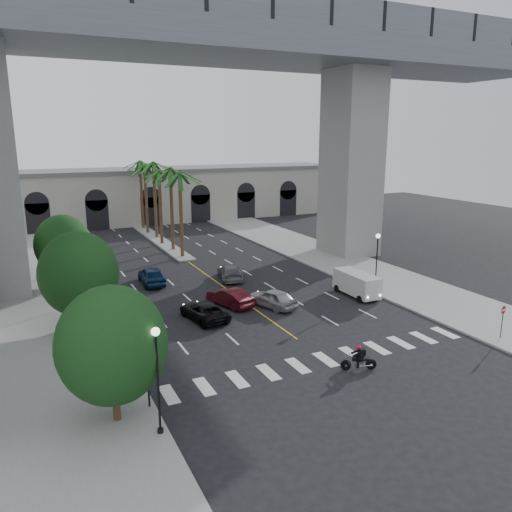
{
  "coord_description": "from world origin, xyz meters",
  "views": [
    {
      "loc": [
        -16.27,
        -25.46,
        13.54
      ],
      "look_at": [
        -1.22,
        6.0,
        5.12
      ],
      "focal_mm": 35.0,
      "sensor_mm": 36.0,
      "label": 1
    }
  ],
  "objects": [
    {
      "name": "palm_a",
      "position": [
        0.0,
        28.0,
        9.1
      ],
      "size": [
        3.2,
        3.2,
        10.3
      ],
      "color": "#47331E",
      "rests_on": "ground"
    },
    {
      "name": "pedestrian_a",
      "position": [
        -11.57,
        0.67,
        1.14
      ],
      "size": [
        0.84,
        0.69,
        1.98
      ],
      "primitive_type": "imported",
      "rotation": [
        0.0,
        0.0,
        0.34
      ],
      "color": "black",
      "rests_on": "sidewalk_left"
    },
    {
      "name": "lamp_post_right",
      "position": [
        11.4,
        8.0,
        3.22
      ],
      "size": [
        0.4,
        0.4,
        5.35
      ],
      "color": "black",
      "rests_on": "ground"
    },
    {
      "name": "sidewalk_left",
      "position": [
        -15.0,
        15.0,
        0.07
      ],
      "size": [
        8.0,
        100.0,
        0.15
      ],
      "primitive_type": "cube",
      "color": "gray",
      "rests_on": "ground"
    },
    {
      "name": "street_tree_far",
      "position": [
        -13.0,
        22.0,
        3.9
      ],
      "size": [
        5.04,
        5.04,
        6.68
      ],
      "color": "#382616",
      "rests_on": "ground"
    },
    {
      "name": "lamp_post_left_far",
      "position": [
        -11.4,
        16.0,
        3.22
      ],
      "size": [
        0.4,
        0.4,
        5.35
      ],
      "color": "black",
      "rests_on": "ground"
    },
    {
      "name": "car_e",
      "position": [
        -5.71,
        19.25,
        0.84
      ],
      "size": [
        2.21,
        5.02,
        1.68
      ],
      "primitive_type": "imported",
      "rotation": [
        0.0,
        0.0,
        3.09
      ],
      "color": "#102A4E",
      "rests_on": "ground"
    },
    {
      "name": "car_a",
      "position": [
        1.5,
        8.63,
        0.76
      ],
      "size": [
        3.19,
        4.81,
        1.52
      ],
      "primitive_type": "imported",
      "rotation": [
        0.0,
        0.0,
        3.48
      ],
      "color": "#9E9FA3",
      "rests_on": "ground"
    },
    {
      "name": "sidewalk_right",
      "position": [
        15.0,
        15.0,
        0.07
      ],
      "size": [
        8.0,
        100.0,
        0.15
      ],
      "primitive_type": "cube",
      "color": "gray",
      "rests_on": "ground"
    },
    {
      "name": "pier_building",
      "position": [
        0.0,
        55.0,
        4.27
      ],
      "size": [
        71.0,
        10.5,
        8.5
      ],
      "color": "#B4B1A2",
      "rests_on": "ground"
    },
    {
      "name": "palm_c",
      "position": [
        -0.2,
        36.0,
        8.91
      ],
      "size": [
        3.2,
        3.2,
        10.1
      ],
      "color": "#47331E",
      "rests_on": "ground"
    },
    {
      "name": "lamp_post_left_near",
      "position": [
        -11.4,
        -5.0,
        3.22
      ],
      "size": [
        0.4,
        0.4,
        5.35
      ],
      "color": "black",
      "rests_on": "ground"
    },
    {
      "name": "car_c",
      "position": [
        -4.46,
        8.36,
        0.67
      ],
      "size": [
        2.97,
        5.14,
        1.35
      ],
      "primitive_type": "imported",
      "rotation": [
        0.0,
        0.0,
        3.3
      ],
      "color": "black",
      "rests_on": "ground"
    },
    {
      "name": "car_d",
      "position": [
        1.5,
        17.52,
        0.71
      ],
      "size": [
        3.12,
        5.24,
        1.42
      ],
      "primitive_type": "imported",
      "rotation": [
        0.0,
        0.0,
        2.9
      ],
      "color": "slate",
      "rests_on": "ground"
    },
    {
      "name": "car_b",
      "position": [
        -1.5,
        10.39,
        0.74
      ],
      "size": [
        2.83,
        4.76,
        1.48
      ],
      "primitive_type": "imported",
      "rotation": [
        0.0,
        0.0,
        3.44
      ],
      "color": "#470E14",
      "rests_on": "ground"
    },
    {
      "name": "median",
      "position": [
        0.0,
        38.0,
        0.1
      ],
      "size": [
        2.0,
        24.0,
        0.2
      ],
      "primitive_type": "cube",
      "color": "gray",
      "rests_on": "ground"
    },
    {
      "name": "palm_e",
      "position": [
        -0.1,
        44.0,
        9.19
      ],
      "size": [
        3.2,
        3.2,
        10.4
      ],
      "color": "#47331E",
      "rests_on": "ground"
    },
    {
      "name": "ground",
      "position": [
        0.0,
        0.0,
        0.0
      ],
      "size": [
        140.0,
        140.0,
        0.0
      ],
      "primitive_type": "plane",
      "color": "black",
      "rests_on": "ground"
    },
    {
      "name": "palm_b",
      "position": [
        0.1,
        32.0,
        9.37
      ],
      "size": [
        3.2,
        3.2,
        10.6
      ],
      "color": "#47331E",
      "rests_on": "ground"
    },
    {
      "name": "cargo_van",
      "position": [
        9.44,
        8.04,
        1.14
      ],
      "size": [
        1.97,
        4.81,
        2.04
      ],
      "rotation": [
        0.0,
        0.0,
        -0.01
      ],
      "color": "silver",
      "rests_on": "ground"
    },
    {
      "name": "motorcycle_rider",
      "position": [
        1.04,
        -3.53,
        0.71
      ],
      "size": [
        2.05,
        0.92,
        1.56
      ],
      "rotation": [
        0.0,
        0.0,
        -0.37
      ],
      "color": "black",
      "rests_on": "ground"
    },
    {
      "name": "pedestrian_b",
      "position": [
        -12.15,
        7.92,
        1.11
      ],
      "size": [
        1.13,
        1.02,
        1.91
      ],
      "primitive_type": "imported",
      "rotation": [
        0.0,
        0.0,
        -0.38
      ],
      "color": "black",
      "rests_on": "sidewalk_left"
    },
    {
      "name": "bridge",
      "position": [
        3.42,
        22.0,
        18.51
      ],
      "size": [
        75.0,
        13.0,
        26.0
      ],
      "color": "gray",
      "rests_on": "ground"
    },
    {
      "name": "traffic_signal_near",
      "position": [
        -11.3,
        -2.5,
        2.51
      ],
      "size": [
        0.25,
        0.18,
        3.65
      ],
      "color": "black",
      "rests_on": "ground"
    },
    {
      "name": "traffic_signal_far",
      "position": [
        -11.3,
        1.5,
        2.51
      ],
      "size": [
        0.25,
        0.18,
        3.65
      ],
      "color": "black",
      "rests_on": "ground"
    },
    {
      "name": "street_tree_mid",
      "position": [
        -13.0,
        10.0,
        4.21
      ],
      "size": [
        5.44,
        5.44,
        7.21
      ],
      "color": "#382616",
      "rests_on": "ground"
    },
    {
      "name": "palm_d",
      "position": [
        0.15,
        40.0,
        9.65
      ],
      "size": [
        3.2,
        3.2,
        10.9
      ],
      "color": "#47331E",
      "rests_on": "ground"
    },
    {
      "name": "palm_f",
      "position": [
        0.2,
        48.0,
        9.46
      ],
      "size": [
        3.2,
        3.2,
        10.7
      ],
      "color": "#47331E",
      "rests_on": "ground"
    },
    {
      "name": "do_not_enter_sign",
      "position": [
        12.5,
        -4.0,
        1.76
      ],
      "size": [
        0.58,
        0.17,
        2.42
      ],
      "rotation": [
        0.0,
        0.0,
        0.25
      ],
      "color": "black",
      "rests_on": "ground"
    },
    {
      "name": "street_tree_near",
      "position": [
        -13.0,
        -3.0,
        4.02
      ],
      "size": [
        5.2,
        5.2,
        6.89
      ],
      "color": "#382616",
      "rests_on": "ground"
    }
  ]
}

